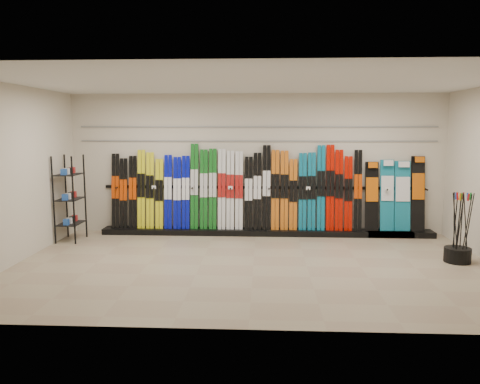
{
  "coord_description": "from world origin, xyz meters",
  "views": [
    {
      "loc": [
        0.16,
        -7.55,
        2.28
      ],
      "look_at": [
        -0.27,
        1.0,
        1.1
      ],
      "focal_mm": 35.0,
      "sensor_mm": 36.0,
      "label": 1
    }
  ],
  "objects": [
    {
      "name": "pole_bin",
      "position": [
        3.48,
        0.38,
        0.12
      ],
      "size": [
        0.44,
        0.44,
        0.25
      ],
      "primitive_type": "cylinder",
      "color": "black",
      "rests_on": "floor"
    },
    {
      "name": "accessory_rack",
      "position": [
        -3.75,
        1.59,
        0.87
      ],
      "size": [
        0.4,
        0.6,
        1.73
      ],
      "primitive_type": "cube",
      "color": "black",
      "rests_on": "floor"
    },
    {
      "name": "back_wall",
      "position": [
        0.0,
        2.5,
        1.5
      ],
      "size": [
        8.0,
        0.0,
        8.0
      ],
      "primitive_type": "plane",
      "rotation": [
        1.57,
        0.0,
        0.0
      ],
      "color": "beige",
      "rests_on": "floor"
    },
    {
      "name": "floor",
      "position": [
        0.0,
        0.0,
        0.0
      ],
      "size": [
        8.0,
        8.0,
        0.0
      ],
      "primitive_type": "plane",
      "color": "gray",
      "rests_on": "ground"
    },
    {
      "name": "skis",
      "position": [
        -0.42,
        2.33,
        0.95
      ],
      "size": [
        5.37,
        0.23,
        1.82
      ],
      "color": "black",
      "rests_on": "ski_rack_base"
    },
    {
      "name": "ski_poles",
      "position": [
        3.49,
        0.37,
        0.61
      ],
      "size": [
        0.34,
        0.28,
        1.18
      ],
      "color": "black",
      "rests_on": "pole_bin"
    },
    {
      "name": "left_wall",
      "position": [
        -4.0,
        0.0,
        1.5
      ],
      "size": [
        0.0,
        5.0,
        5.0
      ],
      "primitive_type": "plane",
      "rotation": [
        1.57,
        0.0,
        1.57
      ],
      "color": "beige",
      "rests_on": "floor"
    },
    {
      "name": "slatwall_rail_0",
      "position": [
        0.0,
        2.48,
        2.0
      ],
      "size": [
        7.6,
        0.02,
        0.03
      ],
      "primitive_type": "cube",
      "color": "gray",
      "rests_on": "back_wall"
    },
    {
      "name": "slatwall_rail_1",
      "position": [
        0.0,
        2.48,
        2.3
      ],
      "size": [
        7.6,
        0.02,
        0.03
      ],
      "primitive_type": "cube",
      "color": "gray",
      "rests_on": "back_wall"
    },
    {
      "name": "ski_rack_base",
      "position": [
        0.22,
        2.28,
        0.06
      ],
      "size": [
        8.0,
        0.4,
        0.12
      ],
      "primitive_type": "cube",
      "color": "black",
      "rests_on": "floor"
    },
    {
      "name": "ceiling",
      "position": [
        0.0,
        0.0,
        3.0
      ],
      "size": [
        8.0,
        8.0,
        0.0
      ],
      "primitive_type": "plane",
      "rotation": [
        3.14,
        0.0,
        0.0
      ],
      "color": "silver",
      "rests_on": "back_wall"
    },
    {
      "name": "snowboards",
      "position": [
        2.95,
        2.35,
        0.87
      ],
      "size": [
        1.24,
        0.24,
        1.57
      ],
      "color": "black",
      "rests_on": "ski_rack_base"
    }
  ]
}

